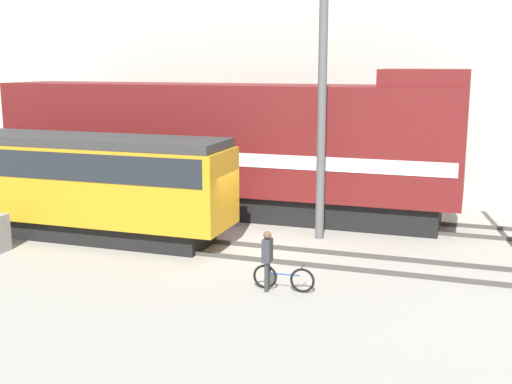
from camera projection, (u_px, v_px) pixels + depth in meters
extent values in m
plane|color=#9E998C|center=(248.00, 248.00, 20.99)|extent=(120.00, 120.00, 0.00)
cube|color=#47423D|center=(234.00, 257.00, 19.76)|extent=(60.00, 0.07, 0.14)
cube|color=#47423D|center=(249.00, 245.00, 21.10)|extent=(60.00, 0.07, 0.14)
cube|color=#47423D|center=(280.00, 220.00, 24.38)|extent=(60.00, 0.07, 0.14)
cube|color=#47423D|center=(290.00, 212.00, 25.71)|extent=(60.00, 0.07, 0.14)
cube|color=beige|center=(330.00, 51.00, 30.66)|extent=(46.20, 6.00, 13.04)
cube|color=black|center=(222.00, 201.00, 25.80)|extent=(16.94, 2.55, 1.00)
cube|color=maroon|center=(221.00, 137.00, 25.29)|extent=(18.42, 3.00, 4.14)
cube|color=white|center=(222.00, 153.00, 25.42)|extent=(18.05, 3.04, 0.50)
cube|color=maroon|center=(426.00, 78.00, 22.39)|extent=(3.00, 2.85, 0.60)
cube|color=black|center=(64.00, 225.00, 22.48)|extent=(10.77, 2.00, 0.70)
cube|color=orange|center=(61.00, 180.00, 22.15)|extent=(12.23, 2.50, 2.54)
cube|color=#1E2328|center=(60.00, 159.00, 22.01)|extent=(11.74, 2.54, 0.90)
cube|color=#333333|center=(58.00, 139.00, 21.87)|extent=(11.99, 2.38, 0.30)
torus|color=black|center=(302.00, 280.00, 16.86)|extent=(0.67, 0.08, 0.67)
torus|color=black|center=(265.00, 277.00, 17.16)|extent=(0.67, 0.08, 0.67)
cylinder|color=#1E4C99|center=(284.00, 274.00, 16.99)|extent=(0.87, 0.05, 0.04)
cylinder|color=#1E4C99|center=(270.00, 272.00, 17.09)|extent=(0.03, 0.03, 0.30)
cylinder|color=#262626|center=(303.00, 266.00, 16.78)|extent=(0.03, 0.44, 0.02)
cylinder|color=#333333|center=(268.00, 275.00, 17.05)|extent=(0.11, 0.11, 0.80)
cylinder|color=#333333|center=(266.00, 277.00, 16.90)|extent=(0.11, 0.11, 0.80)
cube|color=#333338|center=(267.00, 250.00, 16.83)|extent=(0.23, 0.36, 0.62)
sphere|color=brown|center=(267.00, 235.00, 16.75)|extent=(0.22, 0.22, 0.22)
cylinder|color=#595959|center=(322.00, 101.00, 21.20)|extent=(0.29, 0.29, 9.45)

